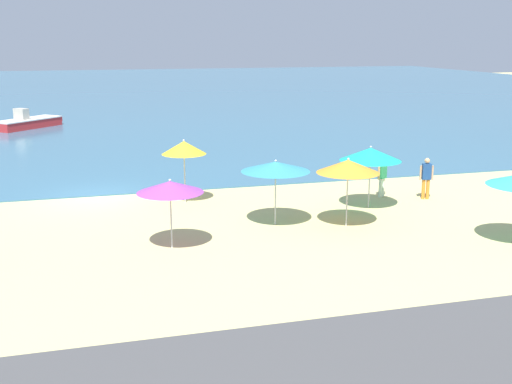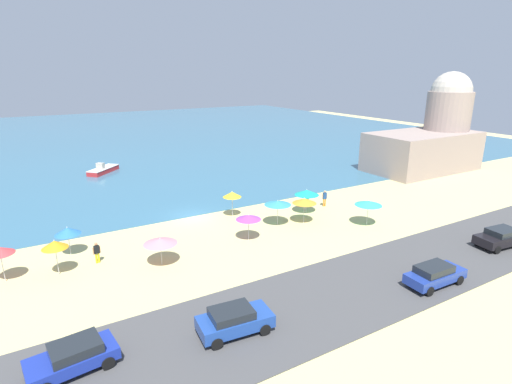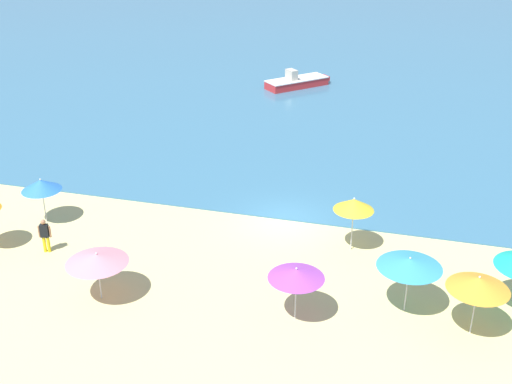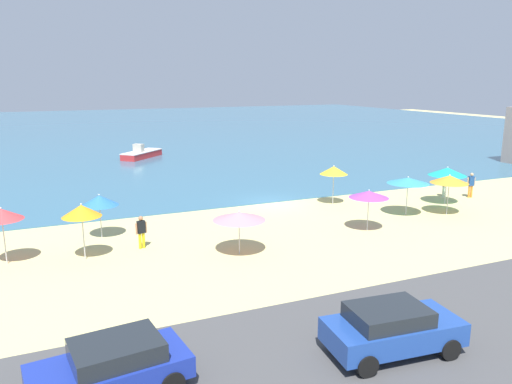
{
  "view_description": "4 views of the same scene",
  "coord_description": "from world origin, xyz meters",
  "px_view_note": "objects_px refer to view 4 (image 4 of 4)",
  "views": [
    {
      "loc": [
        -0.52,
        -27.21,
        6.58
      ],
      "look_at": [
        5.68,
        -4.81,
        0.96
      ],
      "focal_mm": 45.0,
      "sensor_mm": 36.0,
      "label": 1
    },
    {
      "loc": [
        -12.98,
        -34.78,
        13.65
      ],
      "look_at": [
        6.93,
        -0.6,
        1.62
      ],
      "focal_mm": 28.0,
      "sensor_mm": 36.0,
      "label": 2
    },
    {
      "loc": [
        5.86,
        -27.17,
        14.79
      ],
      "look_at": [
        -1.35,
        -0.51,
        1.61
      ],
      "focal_mm": 45.0,
      "sensor_mm": 36.0,
      "label": 3
    },
    {
      "loc": [
        -13.7,
        -28.94,
        7.99
      ],
      "look_at": [
        -1.79,
        -1.49,
        1.21
      ],
      "focal_mm": 35.0,
      "sensor_mm": 36.0,
      "label": 4
    }
  ],
  "objects_px": {
    "beach_umbrella_5": "(408,181)",
    "beach_umbrella_8": "(239,216)",
    "beach_umbrella_9": "(369,194)",
    "beach_umbrella_4": "(99,200)",
    "skiff_nearshore": "(142,154)",
    "beach_umbrella_0": "(334,170)",
    "parked_car_0": "(392,328)",
    "beach_umbrella_2": "(81,211)",
    "beach_umbrella_7": "(1,214)",
    "beach_umbrella_1": "(450,179)",
    "bather_2": "(471,184)",
    "parked_car_2": "(112,366)",
    "bather_1": "(444,184)",
    "bather_0": "(141,230)",
    "beach_umbrella_6": "(447,172)"
  },
  "relations": [
    {
      "from": "beach_umbrella_5",
      "to": "beach_umbrella_8",
      "type": "height_order",
      "value": "beach_umbrella_5"
    },
    {
      "from": "beach_umbrella_5",
      "to": "beach_umbrella_9",
      "type": "bearing_deg",
      "value": -157.74
    },
    {
      "from": "beach_umbrella_4",
      "to": "skiff_nearshore",
      "type": "distance_m",
      "value": 26.88
    },
    {
      "from": "beach_umbrella_0",
      "to": "beach_umbrella_5",
      "type": "xyz_separation_m",
      "value": [
        2.6,
        -4.04,
        -0.13
      ]
    },
    {
      "from": "beach_umbrella_8",
      "to": "parked_car_0",
      "type": "relative_size",
      "value": 0.59
    },
    {
      "from": "beach_umbrella_2",
      "to": "beach_umbrella_4",
      "type": "height_order",
      "value": "beach_umbrella_2"
    },
    {
      "from": "beach_umbrella_2",
      "to": "parked_car_0",
      "type": "xyz_separation_m",
      "value": [
        7.61,
        -12.03,
        -1.44
      ]
    },
    {
      "from": "beach_umbrella_7",
      "to": "beach_umbrella_9",
      "type": "xyz_separation_m",
      "value": [
        17.64,
        -2.21,
        -0.27
      ]
    },
    {
      "from": "beach_umbrella_0",
      "to": "beach_umbrella_1",
      "type": "distance_m",
      "value": 6.98
    },
    {
      "from": "beach_umbrella_4",
      "to": "beach_umbrella_9",
      "type": "distance_m",
      "value": 14.04
    },
    {
      "from": "bather_2",
      "to": "beach_umbrella_4",
      "type": "bearing_deg",
      "value": 177.94
    },
    {
      "from": "beach_umbrella_1",
      "to": "skiff_nearshore",
      "type": "distance_m",
      "value": 32.18
    },
    {
      "from": "beach_umbrella_4",
      "to": "parked_car_2",
      "type": "height_order",
      "value": "beach_umbrella_4"
    },
    {
      "from": "skiff_nearshore",
      "to": "beach_umbrella_8",
      "type": "bearing_deg",
      "value": -92.63
    },
    {
      "from": "beach_umbrella_4",
      "to": "bather_1",
      "type": "bearing_deg",
      "value": -0.16
    },
    {
      "from": "bather_0",
      "to": "skiff_nearshore",
      "type": "distance_m",
      "value": 28.93
    },
    {
      "from": "beach_umbrella_7",
      "to": "bather_0",
      "type": "distance_m",
      "value": 6.07
    },
    {
      "from": "skiff_nearshore",
      "to": "parked_car_0",
      "type": "bearing_deg",
      "value": -90.72
    },
    {
      "from": "beach_umbrella_4",
      "to": "bather_2",
      "type": "distance_m",
      "value": 24.48
    },
    {
      "from": "beach_umbrella_1",
      "to": "beach_umbrella_5",
      "type": "xyz_separation_m",
      "value": [
        -2.41,
        0.81,
        -0.03
      ]
    },
    {
      "from": "beach_umbrella_0",
      "to": "beach_umbrella_2",
      "type": "relative_size",
      "value": 0.99
    },
    {
      "from": "beach_umbrella_8",
      "to": "bather_2",
      "type": "height_order",
      "value": "beach_umbrella_8"
    },
    {
      "from": "bather_1",
      "to": "bather_0",
      "type": "bearing_deg",
      "value": -173.43
    },
    {
      "from": "beach_umbrella_2",
      "to": "parked_car_0",
      "type": "relative_size",
      "value": 0.63
    },
    {
      "from": "beach_umbrella_5",
      "to": "bather_1",
      "type": "bearing_deg",
      "value": 26.43
    },
    {
      "from": "bather_0",
      "to": "bather_1",
      "type": "relative_size",
      "value": 0.96
    },
    {
      "from": "beach_umbrella_1",
      "to": "parked_car_0",
      "type": "bearing_deg",
      "value": -139.12
    },
    {
      "from": "bather_0",
      "to": "parked_car_0",
      "type": "xyz_separation_m",
      "value": [
        4.94,
        -12.53,
        -0.06
      ]
    },
    {
      "from": "beach_umbrella_4",
      "to": "beach_umbrella_7",
      "type": "relative_size",
      "value": 0.89
    },
    {
      "from": "beach_umbrella_5",
      "to": "bather_0",
      "type": "relative_size",
      "value": 1.53
    },
    {
      "from": "bather_0",
      "to": "skiff_nearshore",
      "type": "relative_size",
      "value": 0.33
    },
    {
      "from": "beach_umbrella_1",
      "to": "beach_umbrella_5",
      "type": "distance_m",
      "value": 2.55
    },
    {
      "from": "beach_umbrella_4",
      "to": "skiff_nearshore",
      "type": "bearing_deg",
      "value": 74.79
    },
    {
      "from": "bather_2",
      "to": "beach_umbrella_1",
      "type": "bearing_deg",
      "value": -149.83
    },
    {
      "from": "beach_umbrella_0",
      "to": "parked_car_2",
      "type": "distance_m",
      "value": 21.94
    },
    {
      "from": "beach_umbrella_6",
      "to": "bather_2",
      "type": "distance_m",
      "value": 3.2
    },
    {
      "from": "beach_umbrella_6",
      "to": "skiff_nearshore",
      "type": "relative_size",
      "value": 0.5
    },
    {
      "from": "beach_umbrella_0",
      "to": "beach_umbrella_4",
      "type": "height_order",
      "value": "beach_umbrella_0"
    },
    {
      "from": "beach_umbrella_4",
      "to": "bather_0",
      "type": "relative_size",
      "value": 1.43
    },
    {
      "from": "beach_umbrella_0",
      "to": "parked_car_2",
      "type": "xyz_separation_m",
      "value": [
        -15.99,
        -14.95,
        -1.46
      ]
    },
    {
      "from": "beach_umbrella_0",
      "to": "beach_umbrella_5",
      "type": "bearing_deg",
      "value": -57.22
    },
    {
      "from": "parked_car_0",
      "to": "bather_0",
      "type": "bearing_deg",
      "value": 111.5
    },
    {
      "from": "beach_umbrella_4",
      "to": "beach_umbrella_7",
      "type": "bearing_deg",
      "value": -152.57
    },
    {
      "from": "parked_car_0",
      "to": "parked_car_2",
      "type": "xyz_separation_m",
      "value": [
        -7.83,
        1.31,
        -0.04
      ]
    },
    {
      "from": "bather_2",
      "to": "beach_umbrella_2",
      "type": "bearing_deg",
      "value": -175.22
    },
    {
      "from": "bather_0",
      "to": "beach_umbrella_1",
      "type": "bearing_deg",
      "value": -3.56
    },
    {
      "from": "beach_umbrella_1",
      "to": "beach_umbrella_6",
      "type": "distance_m",
      "value": 2.79
    },
    {
      "from": "bather_0",
      "to": "beach_umbrella_2",
      "type": "bearing_deg",
      "value": -169.37
    },
    {
      "from": "beach_umbrella_4",
      "to": "parked_car_0",
      "type": "relative_size",
      "value": 0.56
    },
    {
      "from": "beach_umbrella_0",
      "to": "skiff_nearshore",
      "type": "height_order",
      "value": "beach_umbrella_0"
    }
  ]
}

